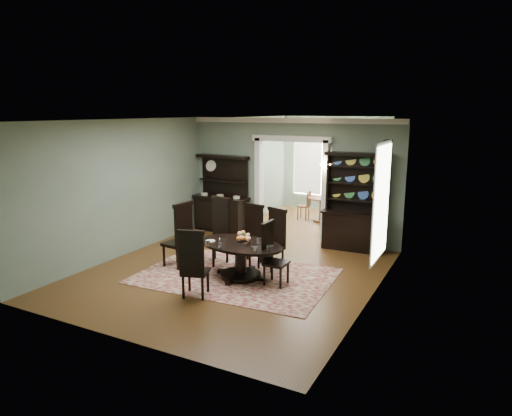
% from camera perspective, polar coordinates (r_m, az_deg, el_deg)
% --- Properties ---
extents(room, '(5.51, 6.01, 3.01)m').
position_cam_1_polar(room, '(8.78, -3.11, 1.57)').
color(room, '#563816').
rests_on(room, ground).
extents(parlor, '(3.51, 3.50, 3.01)m').
position_cam_1_polar(parlor, '(13.75, 8.58, 5.04)').
color(parlor, '#563816').
rests_on(parlor, ground).
extents(doorway_trim, '(2.08, 0.25, 2.57)m').
position_cam_1_polar(doorway_trim, '(11.39, 4.45, 4.20)').
color(doorway_trim, silver).
rests_on(doorway_trim, floor).
extents(right_window, '(0.15, 1.47, 2.12)m').
position_cam_1_polar(right_window, '(8.64, 15.59, 1.12)').
color(right_window, white).
rests_on(right_window, wall_right).
extents(wall_sconce, '(0.27, 0.21, 0.21)m').
position_cam_1_polar(wall_sconce, '(10.88, 8.78, 5.16)').
color(wall_sconce, gold).
rests_on(wall_sconce, back_wall_right).
extents(rug, '(3.81, 2.69, 0.01)m').
position_cam_1_polar(rug, '(9.04, -2.60, -8.47)').
color(rug, maroon).
rests_on(rug, floor).
extents(dining_table, '(1.90, 1.85, 0.69)m').
position_cam_1_polar(dining_table, '(8.81, -1.94, -5.73)').
color(dining_table, black).
rests_on(dining_table, rug).
extents(centerpiece, '(1.42, 0.91, 0.23)m').
position_cam_1_polar(centerpiece, '(8.66, -1.50, -4.10)').
color(centerpiece, silver).
rests_on(centerpiece, dining_table).
extents(chair_far_left, '(0.63, 0.61, 1.40)m').
position_cam_1_polar(chair_far_left, '(9.67, -4.79, -2.57)').
color(chair_far_left, black).
rests_on(chair_far_left, rug).
extents(chair_far_mid, '(0.54, 0.53, 1.27)m').
position_cam_1_polar(chair_far_mid, '(9.61, -0.53, -3.05)').
color(chair_far_mid, black).
rests_on(chair_far_mid, rug).
extents(chair_far_right, '(0.57, 0.55, 1.25)m').
position_cam_1_polar(chair_far_right, '(9.31, 2.30, -3.63)').
color(chair_far_right, black).
rests_on(chair_far_right, rug).
extents(chair_end_left, '(0.54, 0.56, 1.38)m').
position_cam_1_polar(chair_end_left, '(9.43, -9.41, -3.16)').
color(chair_end_left, black).
rests_on(chair_end_left, rug).
extents(chair_end_right, '(0.42, 0.46, 1.19)m').
position_cam_1_polar(chair_end_right, '(8.46, 1.94, -5.48)').
color(chair_end_right, black).
rests_on(chair_end_right, rug).
extents(chair_near, '(0.57, 0.55, 1.23)m').
position_cam_1_polar(chair_near, '(7.89, -7.85, -6.73)').
color(chair_near, black).
rests_on(chair_near, rug).
extents(sideboard, '(1.59, 0.70, 2.03)m').
position_cam_1_polar(sideboard, '(12.20, -4.29, 0.39)').
color(sideboard, black).
rests_on(sideboard, floor).
extents(welsh_dresser, '(1.46, 0.59, 2.25)m').
position_cam_1_polar(welsh_dresser, '(10.77, 12.14, -0.85)').
color(welsh_dresser, black).
rests_on(welsh_dresser, floor).
extents(parlor_table, '(0.77, 0.77, 0.71)m').
position_cam_1_polar(parlor_table, '(13.35, 8.13, 0.27)').
color(parlor_table, '#552D18').
rests_on(parlor_table, parlor_floor).
extents(parlor_chair_left, '(0.36, 0.36, 0.85)m').
position_cam_1_polar(parlor_chair_left, '(13.54, 6.21, 0.45)').
color(parlor_chair_left, '#552D18').
rests_on(parlor_chair_left, parlor_floor).
extents(parlor_chair_right, '(0.41, 0.41, 0.98)m').
position_cam_1_polar(parlor_chair_right, '(13.07, 9.55, 0.23)').
color(parlor_chair_right, '#552D18').
rests_on(parlor_chair_right, parlor_floor).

